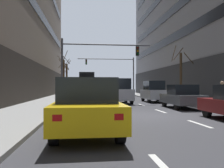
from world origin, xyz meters
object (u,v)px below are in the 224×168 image
Objects in this scene: street_tree_0 at (63,75)px; pedestrian_0 at (222,92)px; taxi_driving_5 at (87,107)px; taxi_driving_4 at (111,90)px; car_parked_3 at (154,91)px; street_tree_3 at (64,76)px; street_tree_1 at (66,79)px; street_tree_2 at (181,75)px; traffic_signal_1 at (116,68)px; car_driving_1 at (84,98)px; car_parked_2 at (181,97)px; car_driving_3 at (105,91)px; taxi_driving_0 at (85,92)px; traffic_signal_0 at (91,58)px; taxi_driving_2 at (85,91)px; car_driving_6 at (119,91)px.

street_tree_0 reaches higher than pedestrian_0.
taxi_driving_5 is 2.77× the size of pedestrian_0.
taxi_driving_4 is 5.71m from car_parked_3.
street_tree_3 is at bearing 96.42° from taxi_driving_5.
car_parked_3 is at bearing -61.24° from street_tree_1.
traffic_signal_1 is at bearing 102.57° from street_tree_2.
street_tree_1 is (-2.99, 26.55, 1.93)m from car_driving_1.
taxi_driving_5 is 10.47m from car_parked_2.
car_driving_1 is 1.08× the size of car_driving_3.
traffic_signal_1 is (5.04, 31.90, 3.68)m from taxi_driving_5.
pedestrian_0 reaches higher than taxi_driving_0.
street_tree_1 is at bearing 111.62° from car_parked_2.
car_parked_2 is at bearing -68.38° from street_tree_1.
taxi_driving_0 is at bearing 94.07° from traffic_signal_0.
taxi_driving_0 is 9.74m from car_parked_3.
taxi_driving_2 is at bearing -176.99° from car_driving_3.
taxi_driving_4 is at bearing -99.93° from traffic_signal_1.
street_tree_3 is at bearing 113.50° from car_driving_6.
traffic_signal_1 reaches higher than car_driving_3.
car_driving_6 is 6.39m from car_parked_2.
pedestrian_0 is (1.96, -8.40, 0.11)m from car_parked_3.
taxi_driving_5 is 0.86× the size of street_tree_1.
taxi_driving_2 is at bearing -141.62° from traffic_signal_1.
traffic_signal_1 reaches higher than car_parked_3.
taxi_driving_0 is 6.69m from car_driving_3.
car_driving_3 is 0.74× the size of street_tree_3.
car_driving_1 is 22.32m from car_driving_3.
street_tree_1 is at bearing 175.95° from traffic_signal_1.
street_tree_1 is at bearing 123.68° from street_tree_2.
street_tree_2 is (12.09, -18.13, -0.15)m from street_tree_1.
street_tree_1 is 21.79m from street_tree_2.
car_parked_3 is at bearing -85.11° from traffic_signal_1.
traffic_signal_1 is (2.08, 18.37, 3.46)m from car_driving_6.
street_tree_2 is (9.09, -7.75, 1.84)m from taxi_driving_0.
car_parked_2 is 19.50m from street_tree_0.
taxi_driving_0 is at bearing -117.11° from car_driving_3.
street_tree_3 reaches higher than street_tree_1.
traffic_signal_1 reaches higher than taxi_driving_2.
taxi_driving_0 is 17.75m from pedestrian_0.
pedestrian_0 reaches higher than car_driving_1.
taxi_driving_2 is 27.89m from taxi_driving_5.
car_parked_3 is at bearing 53.67° from car_driving_1.
traffic_signal_0 is 8.62m from street_tree_2.
taxi_driving_2 is 16.35m from street_tree_2.
taxi_driving_4 is at bearing 140.65° from street_tree_2.
car_driving_1 is 1.06× the size of car_parked_2.
taxi_driving_4 is at bearing 67.08° from traffic_signal_0.
car_driving_1 is 1.02× the size of car_driving_6.
taxi_driving_2 is at bearing 42.82° from street_tree_0.
street_tree_3 reaches higher than car_parked_2.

